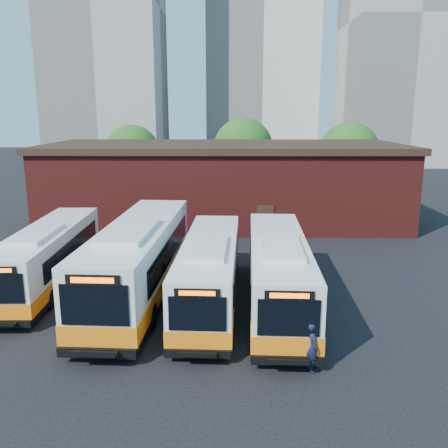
{
  "coord_description": "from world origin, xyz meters",
  "views": [
    {
      "loc": [
        0.34,
        -19.13,
        8.72
      ],
      "look_at": [
        0.13,
        4.71,
        3.18
      ],
      "focal_mm": 38.0,
      "sensor_mm": 36.0,
      "label": 1
    }
  ],
  "objects_px": {
    "bus_midwest": "(140,262)",
    "bus_mideast": "(210,274)",
    "transit_worker": "(312,347)",
    "bus_east": "(278,274)",
    "bus_west": "(48,258)"
  },
  "relations": [
    {
      "from": "bus_west",
      "to": "bus_east",
      "type": "height_order",
      "value": "bus_east"
    },
    {
      "from": "bus_midwest",
      "to": "bus_mideast",
      "type": "xyz_separation_m",
      "value": [
        3.45,
        -0.93,
        -0.27
      ]
    },
    {
      "from": "bus_west",
      "to": "bus_mideast",
      "type": "relative_size",
      "value": 1.0
    },
    {
      "from": "bus_west",
      "to": "bus_mideast",
      "type": "bearing_deg",
      "value": -16.81
    },
    {
      "from": "bus_mideast",
      "to": "transit_worker",
      "type": "relative_size",
      "value": 6.49
    },
    {
      "from": "transit_worker",
      "to": "bus_east",
      "type": "bearing_deg",
      "value": -9.23
    },
    {
      "from": "bus_west",
      "to": "bus_mideast",
      "type": "distance_m",
      "value": 8.78
    },
    {
      "from": "transit_worker",
      "to": "bus_west",
      "type": "bearing_deg",
      "value": 40.39
    },
    {
      "from": "bus_midwest",
      "to": "transit_worker",
      "type": "distance_m",
      "value": 10.06
    },
    {
      "from": "bus_west",
      "to": "bus_mideast",
      "type": "xyz_separation_m",
      "value": [
        8.45,
        -2.37,
        0.0
      ]
    },
    {
      "from": "bus_mideast",
      "to": "bus_east",
      "type": "distance_m",
      "value": 3.17
    },
    {
      "from": "bus_midwest",
      "to": "transit_worker",
      "type": "height_order",
      "value": "bus_midwest"
    },
    {
      "from": "bus_midwest",
      "to": "bus_mideast",
      "type": "relative_size",
      "value": 1.19
    },
    {
      "from": "bus_east",
      "to": "bus_west",
      "type": "bearing_deg",
      "value": 169.76
    },
    {
      "from": "bus_midwest",
      "to": "bus_east",
      "type": "height_order",
      "value": "bus_midwest"
    }
  ]
}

